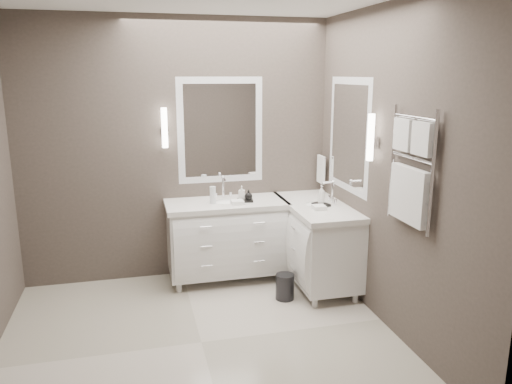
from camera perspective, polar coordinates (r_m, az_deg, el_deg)
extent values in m
cube|color=beige|center=(4.27, -6.26, -16.76)|extent=(3.20, 3.00, 0.01)
cube|color=#463D38|center=(5.25, -8.94, 4.67)|extent=(3.20, 0.01, 2.70)
cube|color=#463D38|center=(2.34, -1.94, -6.17)|extent=(3.20, 0.01, 2.70)
cube|color=#463D38|center=(4.28, 15.07, 2.39)|extent=(0.01, 3.00, 2.70)
cube|color=white|center=(5.25, -3.38, -5.31)|extent=(1.20, 0.55, 0.70)
cube|color=white|center=(5.14, -3.43, -1.35)|extent=(1.24, 0.59, 0.05)
ellipsoid|color=white|center=(5.14, -3.43, -1.51)|extent=(0.36, 0.28, 0.12)
cylinder|color=white|center=(5.26, -3.78, 0.50)|extent=(0.02, 0.02, 0.22)
cube|color=white|center=(5.18, 6.91, -5.65)|extent=(0.55, 1.20, 0.70)
cube|color=white|center=(5.07, 7.03, -1.64)|extent=(0.59, 1.24, 0.05)
ellipsoid|color=white|center=(5.07, 7.02, -1.80)|extent=(0.36, 0.28, 0.12)
cylinder|color=white|center=(5.10, 8.75, -0.05)|extent=(0.02, 0.02, 0.22)
cube|color=white|center=(5.26, -4.08, 7.02)|extent=(0.90, 0.02, 1.10)
cube|color=white|center=(5.26, -4.08, 7.02)|extent=(0.77, 0.02, 0.96)
cube|color=white|center=(4.94, 10.55, 6.42)|extent=(0.02, 0.90, 1.10)
cube|color=white|center=(4.94, 10.55, 6.42)|extent=(0.02, 0.90, 0.96)
cube|color=white|center=(5.13, -10.39, 6.67)|extent=(0.05, 0.05, 0.10)
cylinder|color=white|center=(5.13, -10.41, 7.23)|extent=(0.06, 0.06, 0.40)
cube|color=white|center=(4.40, 12.93, 5.46)|extent=(0.05, 0.05, 0.10)
cylinder|color=white|center=(4.39, 12.96, 6.10)|extent=(0.06, 0.06, 0.40)
cylinder|color=white|center=(5.48, 7.58, 4.03)|extent=(0.02, 0.22, 0.02)
cube|color=white|center=(5.50, 7.44, 2.58)|extent=(0.03, 0.17, 0.30)
cylinder|color=white|center=(3.67, 19.55, 1.89)|extent=(0.03, 0.03, 0.90)
cylinder|color=white|center=(4.13, 15.38, 3.40)|extent=(0.03, 0.03, 0.90)
cube|color=white|center=(3.75, 18.55, 5.77)|extent=(0.06, 0.22, 0.24)
cube|color=white|center=(3.97, 16.54, 6.30)|extent=(0.06, 0.22, 0.24)
cube|color=white|center=(3.93, 17.07, -0.31)|extent=(0.06, 0.46, 0.42)
cylinder|color=black|center=(4.91, 3.32, -10.75)|extent=(0.23, 0.23, 0.25)
cube|color=black|center=(5.12, -1.26, -0.96)|extent=(0.17, 0.14, 0.02)
cube|color=black|center=(5.00, 7.45, -1.44)|extent=(0.17, 0.19, 0.02)
cylinder|color=silver|center=(5.04, -4.96, -0.35)|extent=(0.07, 0.07, 0.18)
imported|color=white|center=(5.12, -1.64, -0.05)|extent=(0.08, 0.08, 0.14)
imported|color=black|center=(5.09, -0.86, -0.32)|extent=(0.08, 0.08, 0.10)
imported|color=white|center=(4.97, 7.49, -0.29)|extent=(0.07, 0.07, 0.18)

